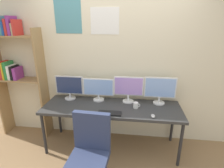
{
  "coord_description": "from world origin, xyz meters",
  "views": [
    {
      "loc": [
        0.32,
        -1.85,
        1.96
      ],
      "look_at": [
        0.0,
        0.65,
        1.09
      ],
      "focal_mm": 28.47,
      "sensor_mm": 36.0,
      "label": 1
    }
  ],
  "objects": [
    {
      "name": "keyboard_main",
      "position": [
        0.0,
        0.37,
        0.75
      ],
      "size": [
        0.33,
        0.13,
        0.02
      ],
      "primitive_type": "cube",
      "color": "black",
      "rests_on": "desk"
    },
    {
      "name": "wall_back",
      "position": [
        -0.0,
        1.02,
        1.3
      ],
      "size": [
        4.51,
        0.11,
        2.6
      ],
      "color": "beige",
      "rests_on": "ground_plane"
    },
    {
      "name": "monitor_far_right",
      "position": [
        0.73,
        0.81,
        0.98
      ],
      "size": [
        0.49,
        0.18,
        0.43
      ],
      "color": "silver",
      "rests_on": "desk"
    },
    {
      "name": "bookshelf",
      "position": [
        -1.67,
        0.83,
        1.32
      ],
      "size": [
        0.83,
        0.28,
        2.07
      ],
      "color": "#9E7A4C",
      "rests_on": "ground_plane"
    },
    {
      "name": "computer_mouse",
      "position": [
        0.6,
        0.35,
        0.76
      ],
      "size": [
        0.06,
        0.1,
        0.03
      ],
      "primitive_type": "ellipsoid",
      "color": "silver",
      "rests_on": "desk"
    },
    {
      "name": "desk",
      "position": [
        0.0,
        0.6,
        0.69
      ],
      "size": [
        2.11,
        0.68,
        0.74
      ],
      "color": "#333333",
      "rests_on": "ground_plane"
    },
    {
      "name": "monitor_center_right",
      "position": [
        0.24,
        0.81,
        0.98
      ],
      "size": [
        0.47,
        0.18,
        0.42
      ],
      "color": "silver",
      "rests_on": "desk"
    },
    {
      "name": "monitor_center_left",
      "position": [
        -0.24,
        0.81,
        0.94
      ],
      "size": [
        0.51,
        0.18,
        0.37
      ],
      "color": "silver",
      "rests_on": "desk"
    },
    {
      "name": "coffee_mug",
      "position": [
        0.37,
        0.6,
        0.79
      ],
      "size": [
        0.11,
        0.08,
        0.09
      ],
      "color": "white",
      "rests_on": "desk"
    },
    {
      "name": "office_chair",
      "position": [
        -0.15,
        -0.21,
        0.4
      ],
      "size": [
        0.52,
        0.52,
        0.99
      ],
      "color": "#2D2D33",
      "rests_on": "ground_plane"
    },
    {
      "name": "monitor_far_left",
      "position": [
        -0.73,
        0.81,
        0.96
      ],
      "size": [
        0.46,
        0.18,
        0.4
      ],
      "color": "silver",
      "rests_on": "desk"
    }
  ]
}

